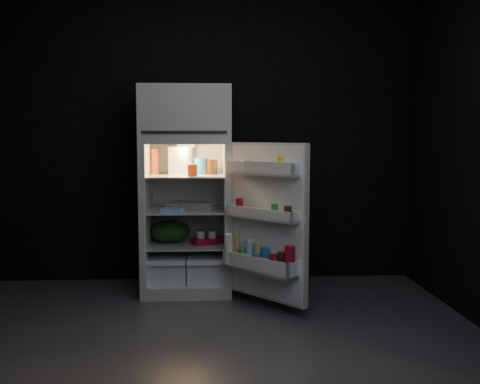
{
  "coord_description": "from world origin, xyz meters",
  "views": [
    {
      "loc": [
        0.07,
        -3.59,
        1.36
      ],
      "look_at": [
        0.34,
        1.0,
        0.9
      ],
      "focal_mm": 42.0,
      "sensor_mm": 36.0,
      "label": 1
    }
  ],
  "objects": [
    {
      "name": "fridge_door",
      "position": [
        0.51,
        0.66,
        0.68
      ],
      "size": [
        0.62,
        0.66,
        1.22
      ],
      "color": "silver",
      "rests_on": "ground"
    },
    {
      "name": "produce_bag",
      "position": [
        -0.26,
        1.32,
        0.52
      ],
      "size": [
        0.38,
        0.33,
        0.2
      ],
      "primitive_type": "ellipsoid",
      "rotation": [
        0.0,
        0.0,
        -0.08
      ],
      "color": "#193815",
      "rests_on": "refrigerator"
    },
    {
      "name": "wrapped_pkg",
      "position": [
        0.03,
        1.4,
        0.75
      ],
      "size": [
        0.15,
        0.14,
        0.05
      ],
      "primitive_type": "cube",
      "rotation": [
        0.0,
        0.0,
        0.27
      ],
      "color": "beige",
      "rests_on": "refrigerator"
    },
    {
      "name": "wall_front",
      "position": [
        0.0,
        -1.7,
        1.35
      ],
      "size": [
        4.0,
        0.0,
        2.7
      ],
      "primitive_type": "cube",
      "color": "black",
      "rests_on": "ground"
    },
    {
      "name": "mayo_jar",
      "position": [
        0.02,
        1.34,
        1.1
      ],
      "size": [
        0.12,
        0.12,
        0.14
      ],
      "primitive_type": "cylinder",
      "rotation": [
        0.0,
        0.0,
        0.03
      ],
      "color": "#1F61AA",
      "rests_on": "refrigerator"
    },
    {
      "name": "refrigerator",
      "position": [
        -0.11,
        1.32,
        0.96
      ],
      "size": [
        0.76,
        0.71,
        1.78
      ],
      "color": "silver",
      "rests_on": "ground"
    },
    {
      "name": "milk_jug",
      "position": [
        -0.16,
        1.34,
        1.15
      ],
      "size": [
        0.21,
        0.21,
        0.24
      ],
      "primitive_type": "cube",
      "rotation": [
        0.0,
        0.0,
        -0.3
      ],
      "color": "white",
      "rests_on": "refrigerator"
    },
    {
      "name": "egg_carton",
      "position": [
        -0.02,
        1.18,
        0.76
      ],
      "size": [
        0.31,
        0.19,
        0.07
      ],
      "primitive_type": "cube",
      "rotation": [
        0.0,
        0.0,
        -0.31
      ],
      "color": "gray",
      "rests_on": "refrigerator"
    },
    {
      "name": "amber_bottle",
      "position": [
        -0.39,
        1.37,
        1.14
      ],
      "size": [
        0.09,
        0.09,
        0.22
      ],
      "primitive_type": "cylinder",
      "rotation": [
        0.0,
        0.0,
        -0.25
      ],
      "color": "#B94A1D",
      "rests_on": "refrigerator"
    },
    {
      "name": "small_can_red",
      "position": [
        0.01,
        1.41,
        0.47
      ],
      "size": [
        0.08,
        0.08,
        0.09
      ],
      "primitive_type": "cylinder",
      "rotation": [
        0.0,
        0.0,
        -0.28
      ],
      "color": "maroon",
      "rests_on": "refrigerator"
    },
    {
      "name": "small_can_silver",
      "position": [
        0.12,
        1.45,
        0.47
      ],
      "size": [
        0.09,
        0.09,
        0.09
      ],
      "primitive_type": "cylinder",
      "rotation": [
        0.0,
        0.0,
        -0.37
      ],
      "color": "white",
      "rests_on": "refrigerator"
    },
    {
      "name": "floor",
      "position": [
        0.0,
        0.0,
        0.0
      ],
      "size": [
        4.0,
        3.4,
        0.0
      ],
      "primitive_type": "cube",
      "color": "#4A4A4F",
      "rests_on": "ground"
    },
    {
      "name": "small_carton",
      "position": [
        -0.05,
        1.09,
        1.08
      ],
      "size": [
        0.08,
        0.06,
        0.1
      ],
      "primitive_type": "cube",
      "rotation": [
        0.0,
        0.0,
        -0.03
      ],
      "color": "#CB4517",
      "rests_on": "refrigerator"
    },
    {
      "name": "flat_package",
      "position": [
        -0.22,
        1.03,
        0.75
      ],
      "size": [
        0.2,
        0.15,
        0.04
      ],
      "primitive_type": "cube",
      "rotation": [
        0.0,
        0.0,
        -0.39
      ],
      "color": "#96C1E8",
      "rests_on": "refrigerator"
    },
    {
      "name": "yogurt_tray",
      "position": [
        0.07,
        1.23,
        0.45
      ],
      "size": [
        0.31,
        0.25,
        0.05
      ],
      "primitive_type": "cube",
      "rotation": [
        0.0,
        0.0,
        0.43
      ],
      "color": "maroon",
      "rests_on": "refrigerator"
    },
    {
      "name": "wall_back",
      "position": [
        0.0,
        1.7,
        1.35
      ],
      "size": [
        4.0,
        0.0,
        2.7
      ],
      "primitive_type": "cube",
      "color": "black",
      "rests_on": "ground"
    },
    {
      "name": "pie",
      "position": [
        -0.19,
        1.35,
        0.75
      ],
      "size": [
        0.34,
        0.34,
        0.04
      ],
      "primitive_type": "cylinder",
      "rotation": [
        0.0,
        0.0,
        -0.23
      ],
      "color": "tan",
      "rests_on": "refrigerator"
    },
    {
      "name": "jam_jar",
      "position": [
        0.11,
        1.31,
        1.09
      ],
      "size": [
        0.1,
        0.1,
        0.13
      ],
      "primitive_type": "cylinder",
      "rotation": [
        0.0,
        0.0,
        0.0
      ],
      "color": "black",
      "rests_on": "refrigerator"
    }
  ]
}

